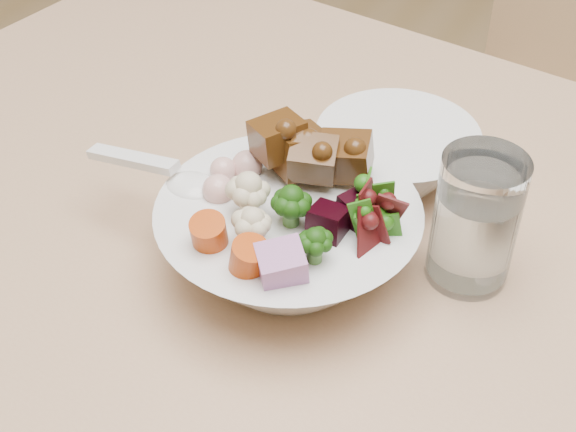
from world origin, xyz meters
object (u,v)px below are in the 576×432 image
(chair_far, at_px, (565,126))
(side_bowl, at_px, (396,154))
(water_glass, at_px, (475,225))
(food_bowl, at_px, (291,233))
(dining_table, at_px, (504,420))

(chair_far, distance_m, side_bowl, 0.60)
(chair_far, distance_m, water_glass, 0.69)
(food_bowl, distance_m, side_bowl, 0.17)
(food_bowl, height_order, water_glass, same)
(food_bowl, relative_size, side_bowl, 1.40)
(dining_table, height_order, chair_far, chair_far)
(food_bowl, distance_m, water_glass, 0.15)
(water_glass, xyz_separation_m, side_bowl, (-0.11, 0.10, -0.03))
(food_bowl, relative_size, water_glass, 1.85)
(side_bowl, bearing_deg, water_glass, -43.89)
(water_glass, bearing_deg, dining_table, -48.35)
(water_glass, bearing_deg, chair_far, 90.00)
(dining_table, height_order, water_glass, water_glass)
(dining_table, bearing_deg, water_glass, 140.05)
(dining_table, height_order, side_bowl, side_bowl)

